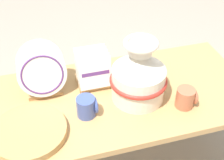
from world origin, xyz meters
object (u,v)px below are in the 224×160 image
at_px(wicker_charger_stack, 29,132).
at_px(mug_terracotta_glaze, 186,98).
at_px(dish_rack_round_plates, 42,75).
at_px(mug_cobalt_glaze, 87,107).
at_px(ceramic_vase, 139,75).
at_px(dish_rack_square_plates, 93,72).

distance_m(wicker_charger_stack, mug_terracotta_glaze, 0.77).
height_order(dish_rack_round_plates, mug_cobalt_glaze, dish_rack_round_plates).
distance_m(ceramic_vase, mug_cobalt_glaze, 0.30).
xyz_separation_m(wicker_charger_stack, mug_cobalt_glaze, (0.28, 0.05, 0.03)).
xyz_separation_m(dish_rack_round_plates, mug_terracotta_glaze, (0.67, -0.30, -0.06)).
relative_size(ceramic_vase, mug_cobalt_glaze, 3.25).
distance_m(dish_rack_round_plates, dish_rack_square_plates, 0.27).
bearing_deg(dish_rack_square_plates, dish_rack_round_plates, 179.49).
height_order(dish_rack_round_plates, wicker_charger_stack, dish_rack_round_plates).
distance_m(mug_cobalt_glaze, mug_terracotta_glaze, 0.49).
relative_size(dish_rack_round_plates, mug_terracotta_glaze, 2.55).
distance_m(dish_rack_round_plates, mug_terracotta_glaze, 0.73).
bearing_deg(mug_cobalt_glaze, wicker_charger_stack, -169.21).
bearing_deg(dish_rack_round_plates, dish_rack_square_plates, -0.51).
xyz_separation_m(dish_rack_round_plates, mug_cobalt_glaze, (0.18, -0.23, -0.06)).
distance_m(ceramic_vase, dish_rack_round_plates, 0.49).
distance_m(dish_rack_round_plates, mug_cobalt_glaze, 0.30).
relative_size(dish_rack_round_plates, dish_rack_square_plates, 1.37).
distance_m(ceramic_vase, mug_terracotta_glaze, 0.26).
bearing_deg(mug_cobalt_glaze, ceramic_vase, 11.54).
bearing_deg(dish_rack_square_plates, wicker_charger_stack, -142.51).
distance_m(dish_rack_square_plates, wicker_charger_stack, 0.46).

